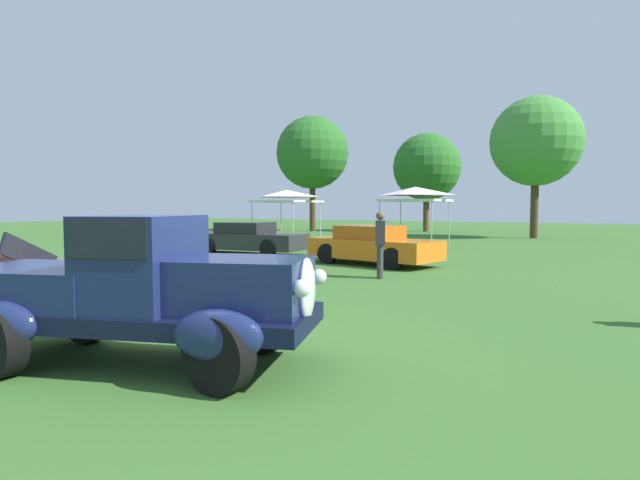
{
  "coord_description": "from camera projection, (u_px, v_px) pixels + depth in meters",
  "views": [
    {
      "loc": [
        4.88,
        -4.42,
        1.79
      ],
      "look_at": [
        0.48,
        2.76,
        1.26
      ],
      "focal_mm": 29.18,
      "sensor_mm": 36.0,
      "label": 1
    }
  ],
  "objects": [
    {
      "name": "show_car_charcoal",
      "position": [
        248.0,
        238.0,
        19.89
      ],
      "size": [
        4.55,
        2.12,
        1.22
      ],
      "color": "#28282D",
      "rests_on": "ground_plane"
    },
    {
      "name": "neighbor_convertible",
      "position": [
        24.0,
        279.0,
        8.83
      ],
      "size": [
        4.46,
        2.88,
        1.4
      ],
      "color": "red",
      "rests_on": "ground_plane"
    },
    {
      "name": "canopy_tent_center_field",
      "position": [
        415.0,
        193.0,
        23.17
      ],
      "size": [
        2.65,
        2.65,
        2.71
      ],
      "color": "#B7B7BC",
      "rests_on": "ground_plane"
    },
    {
      "name": "canopy_tent_left_field",
      "position": [
        287.0,
        195.0,
        27.19
      ],
      "size": [
        2.87,
        2.87,
        2.71
      ],
      "color": "#B7B7BC",
      "rests_on": "ground_plane"
    },
    {
      "name": "spectator_by_row",
      "position": [
        380.0,
        242.0,
        13.09
      ],
      "size": [
        0.39,
        0.46,
        1.69
      ],
      "color": "#383838",
      "rests_on": "ground_plane"
    },
    {
      "name": "feature_pickup_truck",
      "position": [
        139.0,
        289.0,
        5.91
      ],
      "size": [
        4.34,
        2.86,
        1.7
      ],
      "color": "black",
      "rests_on": "ground_plane"
    },
    {
      "name": "ground_plane",
      "position": [
        170.0,
        352.0,
        6.42
      ],
      "size": [
        120.0,
        120.0,
        0.0
      ],
      "primitive_type": "plane",
      "color": "#386628"
    },
    {
      "name": "treeline_mid_left",
      "position": [
        427.0,
        167.0,
        38.21
      ],
      "size": [
        4.96,
        4.96,
        7.23
      ],
      "color": "brown",
      "rests_on": "ground_plane"
    },
    {
      "name": "treeline_far_left",
      "position": [
        312.0,
        153.0,
        38.76
      ],
      "size": [
        5.4,
        5.4,
        8.57
      ],
      "color": "#47331E",
      "rests_on": "ground_plane"
    },
    {
      "name": "treeline_center",
      "position": [
        536.0,
        142.0,
        29.8
      ],
      "size": [
        5.13,
        5.13,
        8.15
      ],
      "color": "#47331E",
      "rests_on": "ground_plane"
    },
    {
      "name": "show_car_orange",
      "position": [
        372.0,
        245.0,
        16.29
      ],
      "size": [
        4.41,
        2.44,
        1.22
      ],
      "color": "orange",
      "rests_on": "ground_plane"
    }
  ]
}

